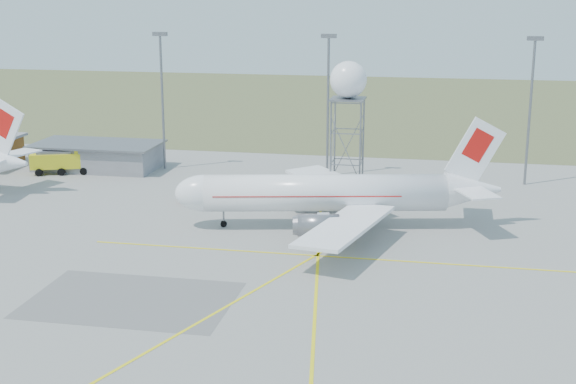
% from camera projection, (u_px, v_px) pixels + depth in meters
% --- Properties ---
extents(grass_strip, '(400.00, 120.00, 0.03)m').
position_uv_depth(grass_strip, '(416.00, 106.00, 186.13)').
color(grass_strip, '#506135').
rests_on(grass_strip, ground).
extents(building_grey, '(19.00, 10.00, 3.90)m').
position_uv_depth(building_grey, '(98.00, 156.00, 121.81)').
color(building_grey, gray).
rests_on(building_grey, ground).
extents(mast_a, '(2.20, 0.50, 20.50)m').
position_uv_depth(mast_a, '(162.00, 89.00, 119.33)').
color(mast_a, slate).
rests_on(mast_a, ground).
extents(mast_b, '(2.20, 0.50, 20.50)m').
position_uv_depth(mast_b, '(328.00, 94.00, 114.67)').
color(mast_b, slate).
rests_on(mast_b, ground).
extents(mast_c, '(2.20, 0.50, 20.50)m').
position_uv_depth(mast_c, '(531.00, 99.00, 109.45)').
color(mast_c, slate).
rests_on(mast_c, ground).
extents(airliner_main, '(37.46, 35.85, 12.81)m').
position_uv_depth(airliner_main, '(331.00, 194.00, 91.79)').
color(airliner_main, white).
rests_on(airliner_main, ground).
extents(radar_tower, '(4.86, 4.86, 17.59)m').
position_uv_depth(radar_tower, '(348.00, 120.00, 105.79)').
color(radar_tower, slate).
rests_on(radar_tower, ground).
extents(fire_truck, '(9.46, 5.82, 3.59)m').
position_uv_depth(fire_truck, '(64.00, 162.00, 118.82)').
color(fire_truck, yellow).
rests_on(fire_truck, ground).
extents(baggage_tug, '(2.74, 2.69, 1.76)m').
position_uv_depth(baggage_tug, '(191.00, 197.00, 102.99)').
color(baggage_tug, '#A2110B').
rests_on(baggage_tug, ground).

